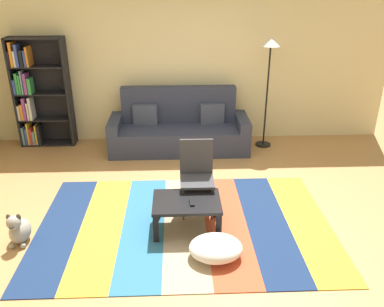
% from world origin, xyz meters
% --- Properties ---
extents(ground_plane, '(14.00, 14.00, 0.00)m').
position_xyz_m(ground_plane, '(0.00, 0.00, 0.00)').
color(ground_plane, '#B27F4C').
extents(back_wall, '(6.80, 0.10, 2.70)m').
position_xyz_m(back_wall, '(0.00, 2.55, 1.35)').
color(back_wall, beige).
rests_on(back_wall, ground_plane).
extents(rug, '(3.38, 2.24, 0.01)m').
position_xyz_m(rug, '(-0.16, -0.27, 0.01)').
color(rug, navy).
rests_on(rug, ground_plane).
extents(couch, '(2.26, 0.80, 1.00)m').
position_xyz_m(couch, '(-0.19, 2.02, 0.34)').
color(couch, '#2D3347').
rests_on(couch, ground_plane).
extents(bookshelf, '(0.90, 0.28, 1.80)m').
position_xyz_m(bookshelf, '(-2.54, 2.31, 0.88)').
color(bookshelf, black).
rests_on(bookshelf, ground_plane).
extents(coffee_table, '(0.76, 0.55, 0.36)m').
position_xyz_m(coffee_table, '(-0.13, -0.34, 0.31)').
color(coffee_table, black).
rests_on(coffee_table, rug).
extents(pouf, '(0.55, 0.46, 0.22)m').
position_xyz_m(pouf, '(0.15, -0.87, 0.12)').
color(pouf, white).
rests_on(pouf, rug).
extents(dog, '(0.22, 0.35, 0.40)m').
position_xyz_m(dog, '(-1.96, -0.52, 0.16)').
color(dog, '#9E998E').
rests_on(dog, ground_plane).
extents(standing_lamp, '(0.32, 0.32, 1.81)m').
position_xyz_m(standing_lamp, '(1.25, 2.09, 1.51)').
color(standing_lamp, black).
rests_on(standing_lamp, ground_plane).
extents(tv_remote, '(0.06, 0.15, 0.02)m').
position_xyz_m(tv_remote, '(-0.08, -0.40, 0.38)').
color(tv_remote, black).
rests_on(tv_remote, coffee_table).
extents(folding_chair, '(0.40, 0.40, 0.90)m').
position_xyz_m(folding_chair, '(0.00, 0.09, 0.53)').
color(folding_chair, '#38383D').
rests_on(folding_chair, ground_plane).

